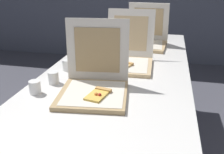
# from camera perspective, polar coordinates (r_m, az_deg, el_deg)

# --- Properties ---
(table) EXTENTS (0.87, 2.34, 0.72)m
(table) POSITION_cam_1_polar(r_m,az_deg,el_deg) (1.51, 0.73, -1.10)
(table) COLOR silver
(table) RESTS_ON ground
(pizza_box_front) EXTENTS (0.37, 0.39, 0.35)m
(pizza_box_front) POSITION_cam_1_polar(r_m,az_deg,el_deg) (1.25, -4.03, -1.62)
(pizza_box_front) COLOR tan
(pizza_box_front) RESTS_ON table
(pizza_box_middle) EXTENTS (0.35, 0.46, 0.33)m
(pizza_box_middle) POSITION_cam_1_polar(r_m,az_deg,el_deg) (1.65, 3.38, 4.37)
(pizza_box_middle) COLOR tan
(pizza_box_middle) RESTS_ON table
(pizza_box_back) EXTENTS (0.35, 0.36, 0.34)m
(pizza_box_back) POSITION_cam_1_polar(r_m,az_deg,el_deg) (2.12, 7.70, 8.35)
(pizza_box_back) COLOR tan
(pizza_box_back) RESTS_ON table
(cup_white_near_left) EXTENTS (0.06, 0.06, 0.07)m
(cup_white_near_left) POSITION_cam_1_polar(r_m,az_deg,el_deg) (1.32, -17.10, -2.24)
(cup_white_near_left) COLOR white
(cup_white_near_left) RESTS_ON table
(cup_white_far) EXTENTS (0.06, 0.06, 0.07)m
(cup_white_far) POSITION_cam_1_polar(r_m,az_deg,el_deg) (1.89, -3.00, 6.26)
(cup_white_far) COLOR white
(cup_white_far) RESTS_ON table
(cup_white_mid) EXTENTS (0.06, 0.06, 0.07)m
(cup_white_mid) POSITION_cam_1_polar(r_m,az_deg,el_deg) (1.58, -10.16, 2.65)
(cup_white_mid) COLOR white
(cup_white_mid) RESTS_ON table
(cup_white_near_center) EXTENTS (0.06, 0.06, 0.07)m
(cup_white_near_center) POSITION_cam_1_polar(r_m,az_deg,el_deg) (1.41, -13.17, -0.13)
(cup_white_near_center) COLOR white
(cup_white_near_center) RESTS_ON table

